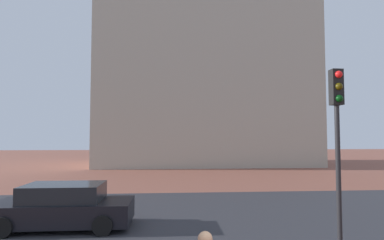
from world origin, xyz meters
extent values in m
plane|color=brown|center=(0.00, 10.00, 0.00)|extent=(120.00, 120.00, 0.00)
cube|color=#2D2D33|center=(0.00, 9.49, 0.00)|extent=(120.00, 8.75, 0.00)
cube|color=#B2A893|center=(2.83, 31.74, 8.57)|extent=(23.28, 10.70, 17.13)
cube|color=#2D3842|center=(2.83, 31.74, 18.33)|extent=(21.41, 9.85, 2.40)
cube|color=#B2A893|center=(2.63, 31.74, 13.65)|extent=(4.21, 4.21, 27.30)
cylinder|color=#B2A893|center=(-7.31, 27.89, 10.53)|extent=(2.80, 2.80, 21.06)
cylinder|color=#B2A893|center=(12.97, 27.89, 9.68)|extent=(2.80, 2.80, 19.37)
sphere|color=#9E7556|center=(-0.78, 1.14, 1.62)|extent=(0.22, 0.22, 0.22)
cube|color=black|center=(-4.91, 7.57, 0.54)|extent=(4.60, 1.89, 0.73)
cube|color=black|center=(-4.91, 7.57, 1.20)|extent=(2.57, 1.67, 0.58)
cylinder|color=black|center=(-6.42, 6.62, 0.32)|extent=(0.64, 0.22, 0.64)
cylinder|color=black|center=(-6.42, 8.51, 0.32)|extent=(0.64, 0.22, 0.64)
cylinder|color=black|center=(-3.39, 6.62, 0.32)|extent=(0.64, 0.22, 0.64)
cylinder|color=black|center=(-3.39, 8.51, 0.32)|extent=(0.64, 0.22, 0.64)
cylinder|color=black|center=(2.87, 3.96, 1.95)|extent=(0.12, 0.12, 3.91)
cube|color=black|center=(2.87, 3.96, 4.36)|extent=(0.28, 0.24, 0.90)
sphere|color=red|center=(2.87, 3.83, 4.66)|extent=(0.18, 0.18, 0.18)
sphere|color=#3C3306|center=(2.87, 3.83, 4.36)|extent=(0.18, 0.18, 0.18)
sphere|color=#06330C|center=(2.87, 3.83, 4.06)|extent=(0.18, 0.18, 0.18)
camera|label=1|loc=(-1.31, -3.44, 3.12)|focal=28.89mm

